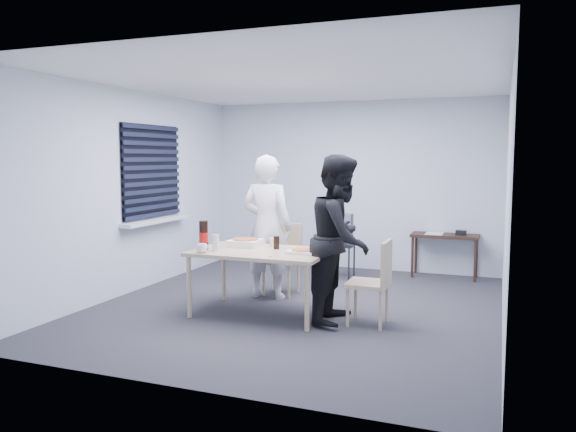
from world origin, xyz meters
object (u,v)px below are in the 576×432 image
at_px(mug_a, 202,248).
at_px(backpack, 341,229).
at_px(dining_table, 261,256).
at_px(soda_bottle, 204,236).
at_px(chair_far, 284,253).
at_px(chair_right, 376,277).
at_px(side_table, 445,240).
at_px(mug_b, 273,242).
at_px(person_black, 341,239).
at_px(stool, 341,251).
at_px(person_white, 267,227).

bearing_deg(mug_a, backpack, 69.58).
xyz_separation_m(dining_table, soda_bottle, (-0.61, -0.19, 0.22)).
xyz_separation_m(chair_far, mug_a, (-0.41, -1.39, 0.25)).
xyz_separation_m(dining_table, chair_right, (1.28, 0.04, -0.15)).
bearing_deg(soda_bottle, backpack, 66.43).
distance_m(chair_right, side_table, 2.70).
bearing_deg(mug_b, person_black, -16.80).
height_order(person_black, backpack, person_black).
relative_size(person_black, stool, 3.36).
bearing_deg(mug_b, person_white, 122.40).
bearing_deg(backpack, dining_table, -96.95).
bearing_deg(stool, soda_bottle, -113.45).
xyz_separation_m(dining_table, side_table, (1.72, 2.71, -0.10)).
height_order(chair_far, soda_bottle, soda_bottle).
distance_m(person_black, side_table, 2.78).
height_order(person_black, mug_a, person_black).
bearing_deg(soda_bottle, side_table, 51.22).
distance_m(person_white, person_black, 1.29).
bearing_deg(chair_far, mug_a, -106.30).
bearing_deg(chair_far, person_black, -43.06).
bearing_deg(chair_right, stool, 114.79).
bearing_deg(mug_b, chair_far, 101.54).
relative_size(side_table, backpack, 2.26).
distance_m(mug_a, soda_bottle, 0.22).
bearing_deg(mug_a, dining_table, 34.44).
bearing_deg(backpack, chair_far, -112.72).
distance_m(person_white, side_table, 2.81).
distance_m(dining_table, side_table, 3.21).
bearing_deg(chair_right, side_table, 80.66).
bearing_deg(soda_bottle, stool, 66.55).
bearing_deg(mug_b, chair_right, -13.00).
relative_size(chair_right, backpack, 2.12).
bearing_deg(soda_bottle, chair_far, 68.31).
bearing_deg(side_table, mug_b, -125.73).
distance_m(dining_table, person_black, 0.92).
bearing_deg(side_table, backpack, -153.41).
relative_size(chair_far, chair_right, 1.00).
bearing_deg(mug_a, chair_right, 12.69).
xyz_separation_m(person_white, soda_bottle, (-0.38, -0.90, -0.01)).
xyz_separation_m(chair_far, stool, (0.49, 1.02, -0.10)).
height_order(dining_table, side_table, dining_table).
height_order(stool, mug_a, mug_a).
relative_size(chair_right, stool, 1.69).
bearing_deg(stool, person_white, -113.77).
relative_size(person_white, side_table, 1.87).
relative_size(dining_table, backpack, 3.51).
relative_size(stool, soda_bottle, 1.62).
relative_size(dining_table, side_table, 1.55).
bearing_deg(person_white, soda_bottle, 67.04).
height_order(person_black, stool, person_black).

